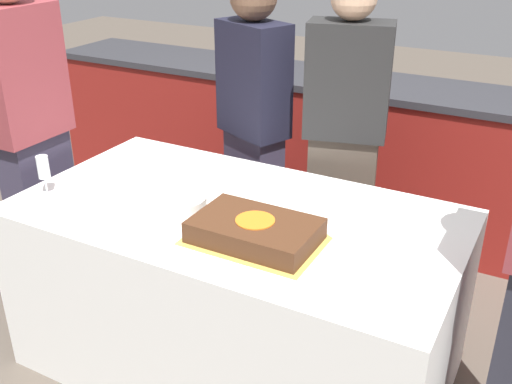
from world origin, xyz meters
name	(u,v)px	position (x,y,z in m)	size (l,w,h in m)	color
ground_plane	(238,362)	(0.00, 0.00, 0.00)	(14.00, 14.00, 0.00)	brown
back_counter	(362,154)	(0.00, 1.55, 0.46)	(4.40, 0.58, 0.92)	maroon
dining_table	(237,291)	(0.00, 0.00, 0.38)	(1.75, 0.95, 0.77)	white
cake	(255,231)	(0.18, -0.17, 0.81)	(0.48, 0.32, 0.09)	gold
plate_stack	(181,204)	(-0.18, -0.11, 0.80)	(0.20, 0.20, 0.07)	white
wine_glass	(43,169)	(-0.76, -0.24, 0.88)	(0.07, 0.07, 0.17)	white
side_plate_near_cake	(270,202)	(0.09, 0.12, 0.77)	(0.18, 0.18, 0.00)	white
side_plate_right_edge	(349,230)	(0.45, 0.05, 0.77)	(0.18, 0.18, 0.00)	white
utensil_pile	(143,244)	(-0.15, -0.39, 0.78)	(0.16, 0.09, 0.02)	white
person_cutting_cake	(344,147)	(0.18, 0.70, 0.83)	(0.41, 0.29, 1.60)	#4C4238
person_seated_left	(32,139)	(-1.10, 0.00, 0.87)	(0.20, 0.37, 1.68)	#383347
person_standing_back	(254,129)	(-0.30, 0.70, 0.84)	(0.41, 0.33, 1.59)	#383347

